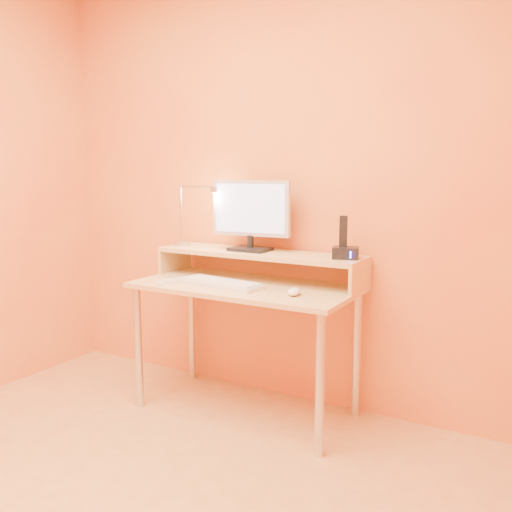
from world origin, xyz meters
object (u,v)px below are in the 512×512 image
Objects in this scene: mouse at (294,291)px; remote_control at (175,281)px; monitor_panel at (251,208)px; phone_dock at (346,253)px; keyboard at (221,284)px; lamp_base at (182,244)px.

mouse is 0.70m from remote_control.
remote_control is (-0.69, -0.06, -0.01)m from mouse.
phone_dock is at bearing -7.68° from monitor_panel.
monitor_panel is 0.97× the size of keyboard.
phone_dock is 0.93m from remote_control.
phone_dock reaches higher than keyboard.
lamp_base is 0.77× the size of phone_dock.
mouse is at bearing -40.40° from monitor_panel.
keyboard is 2.35× the size of remote_control.
lamp_base is at bearing 160.31° from keyboard.
mouse is at bearing -139.82° from phone_dock.
monitor_panel reaches higher than lamp_base.
mouse is (0.43, -0.00, 0.01)m from keyboard.
lamp_base is 0.90m from mouse.
monitor_panel is 0.58m from remote_control.
lamp_base is at bearing 137.64° from remote_control.
lamp_base reaches higher than remote_control.
lamp_base is (-0.46, -0.04, -0.23)m from monitor_panel.
remote_control is at bearing -139.43° from monitor_panel.
lamp_base is 0.90× the size of mouse.
phone_dock is 0.67m from keyboard.
phone_dock is 0.65× the size of remote_control.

